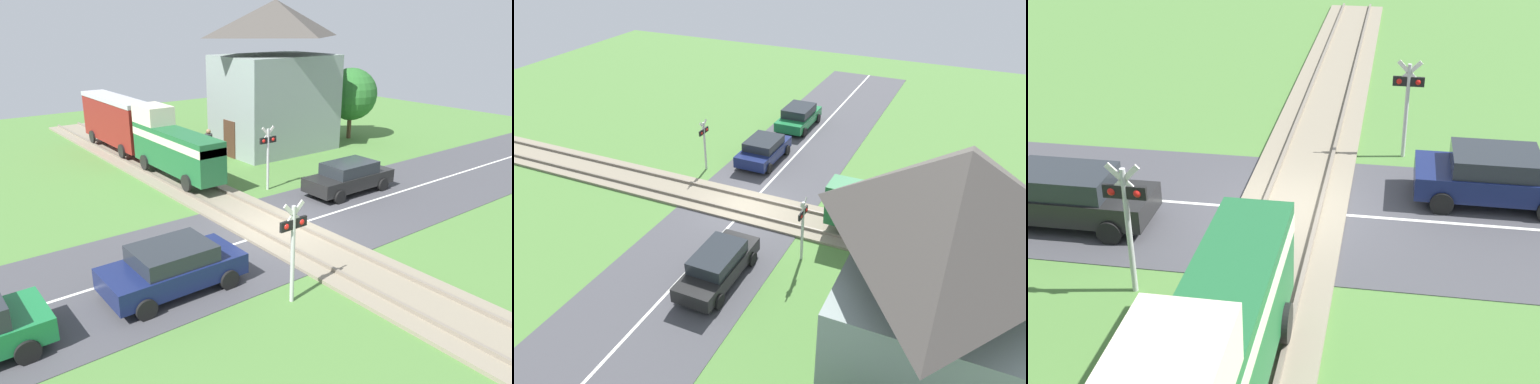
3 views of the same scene
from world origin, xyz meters
TOP-DOWN VIEW (x-y plane):
  - ground_plane at (0.00, 0.00)m, footprint 60.00×60.00m
  - road_surface at (0.00, 0.00)m, footprint 48.00×6.40m
  - track_bed at (0.00, 0.00)m, footprint 2.80×48.00m
  - train at (0.00, 11.42)m, footprint 1.58×14.01m
  - car_near_crossing at (-5.07, -1.44)m, footprint 4.03×2.07m
  - car_far_side at (5.40, 1.44)m, footprint 4.35×1.81m
  - crossing_signal_west_approach at (-2.75, -3.99)m, footprint 0.90×0.18m
  - crossing_signal_east_approach at (2.75, 3.99)m, footprint 0.90×0.18m
  - station_building at (7.87, 9.78)m, footprint 7.03×5.01m
  - pedestrian_by_station at (3.39, 10.07)m, footprint 0.43×0.43m
  - tree_by_station at (13.62, 9.02)m, footprint 3.34×3.34m

SIDE VIEW (x-z plane):
  - ground_plane at x=0.00m, z-range 0.00..0.00m
  - road_surface at x=0.00m, z-range 0.00..0.02m
  - track_bed at x=0.00m, z-range -0.05..0.19m
  - car_near_crossing at x=-5.07m, z-range 0.05..1.45m
  - car_far_side at x=5.40m, z-range 0.04..1.47m
  - pedestrian_by_station at x=3.39m, z-range -0.08..1.65m
  - train at x=0.00m, z-range 0.27..3.45m
  - crossing_signal_west_approach at x=-2.75m, z-range 0.43..3.39m
  - crossing_signal_east_approach at x=2.75m, z-range 0.43..3.39m
  - tree_by_station at x=13.62m, z-range 0.60..5.16m
  - station_building at x=7.87m, z-range -0.09..8.42m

